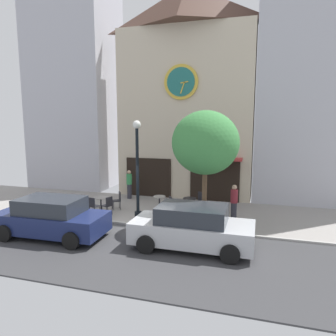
# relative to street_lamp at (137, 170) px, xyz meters

# --- Properties ---
(ground_plane) EXTENTS (27.33, 10.44, 0.13)m
(ground_plane) POSITION_rel_street_lamp_xyz_m (0.48, -0.85, -2.32)
(ground_plane) COLOR gray
(clock_building) EXTENTS (7.91, 3.55, 12.14)m
(clock_building) POSITION_rel_street_lamp_xyz_m (0.93, 5.51, 3.98)
(clock_building) COLOR beige
(clock_building) RESTS_ON ground_plane
(neighbor_building_left) EXTENTS (5.50, 4.06, 13.12)m
(neighbor_building_left) POSITION_rel_street_lamp_xyz_m (-7.10, 6.41, 4.27)
(neighbor_building_left) COLOR #B2B2BC
(neighbor_building_left) RESTS_ON ground_plane
(neighbor_building_right) EXTENTS (6.79, 3.46, 14.23)m
(neighbor_building_right) POSITION_rel_street_lamp_xyz_m (8.34, 6.10, 4.82)
(neighbor_building_right) COLOR #B2B2BC
(neighbor_building_right) RESTS_ON ground_plane
(street_lamp) EXTENTS (0.36, 0.36, 4.52)m
(street_lamp) POSITION_rel_street_lamp_xyz_m (0.00, 0.00, 0.00)
(street_lamp) COLOR black
(street_lamp) RESTS_ON ground_plane
(street_tree) EXTENTS (2.79, 2.51, 4.93)m
(street_tree) POSITION_rel_street_lamp_xyz_m (3.10, -0.21, 1.30)
(street_tree) COLOR brown
(street_tree) RESTS_ON ground_plane
(cafe_table_center_left) EXTENTS (0.73, 0.73, 0.72)m
(cafe_table_center_left) POSITION_rel_street_lamp_xyz_m (-2.27, 0.67, -1.78)
(cafe_table_center_left) COLOR black
(cafe_table_center_left) RESTS_ON ground_plane
(cafe_table_near_door) EXTENTS (0.63, 0.63, 0.75)m
(cafe_table_near_door) POSITION_rel_street_lamp_xyz_m (0.52, 1.58, -1.80)
(cafe_table_near_door) COLOR black
(cafe_table_near_door) RESTS_ON ground_plane
(cafe_table_near_curb) EXTENTS (0.65, 0.65, 0.76)m
(cafe_table_near_curb) POSITION_rel_street_lamp_xyz_m (2.08, 1.59, -1.78)
(cafe_table_near_curb) COLOR black
(cafe_table_near_curb) RESTS_ON ground_plane
(cafe_table_leftmost) EXTENTS (0.70, 0.70, 0.72)m
(cafe_table_leftmost) POSITION_rel_street_lamp_xyz_m (3.31, 1.05, -1.79)
(cafe_table_leftmost) COLOR black
(cafe_table_leftmost) RESTS_ON ground_plane
(cafe_chair_corner) EXTENTS (0.47, 0.47, 0.90)m
(cafe_chair_corner) POSITION_rel_street_lamp_xyz_m (-2.25, -0.12, -1.76)
(cafe_chair_corner) COLOR black
(cafe_chair_corner) RESTS_ON ground_plane
(cafe_chair_under_awning) EXTENTS (0.56, 0.56, 0.90)m
(cafe_chair_under_awning) POSITION_rel_street_lamp_xyz_m (3.89, 0.43, -1.76)
(cafe_chair_under_awning) COLOR black
(cafe_chair_under_awning) RESTS_ON ground_plane
(cafe_chair_facing_wall) EXTENTS (0.53, 0.53, 0.90)m
(cafe_chair_facing_wall) POSITION_rel_street_lamp_xyz_m (-1.63, 0.20, -1.76)
(cafe_chair_facing_wall) COLOR black
(cafe_chair_facing_wall) RESTS_ON ground_plane
(cafe_chair_near_tree) EXTENTS (0.55, 0.55, 0.90)m
(cafe_chair_near_tree) POSITION_rel_street_lamp_xyz_m (1.34, 1.12, -1.76)
(cafe_chair_near_tree) COLOR black
(cafe_chair_near_tree) RESTS_ON ground_plane
(cafe_chair_curbside) EXTENTS (0.56, 0.56, 0.90)m
(cafe_chair_curbside) POSITION_rel_street_lamp_xyz_m (-1.60, 1.25, -1.76)
(cafe_chair_curbside) COLOR black
(cafe_chair_curbside) RESTS_ON ground_plane
(cafe_chair_by_entrance) EXTENTS (0.43, 0.43, 0.90)m
(cafe_chair_by_entrance) POSITION_rel_street_lamp_xyz_m (2.51, 0.91, -1.76)
(cafe_chair_by_entrance) COLOR black
(cafe_chair_by_entrance) RESTS_ON ground_plane
(cafe_chair_mid_row) EXTENTS (0.56, 0.56, 0.90)m
(cafe_chair_mid_row) POSITION_rel_street_lamp_xyz_m (-2.90, 0.14, -1.76)
(cafe_chair_mid_row) COLOR black
(cafe_chair_mid_row) RESTS_ON ground_plane
(cafe_chair_outer) EXTENTS (0.51, 0.51, 0.90)m
(cafe_chair_outer) POSITION_rel_street_lamp_xyz_m (2.48, 2.34, -1.76)
(cafe_chair_outer) COLOR black
(cafe_chair_outer) RESTS_ON ground_plane
(pedestrian_green) EXTENTS (0.36, 0.36, 1.67)m
(pedestrian_green) POSITION_rel_street_lamp_xyz_m (-1.93, 3.46, -1.43)
(pedestrian_green) COLOR #2D2D38
(pedestrian_green) RESTS_ON ground_plane
(pedestrian_maroon) EXTENTS (0.35, 0.35, 1.67)m
(pedestrian_maroon) POSITION_rel_street_lamp_xyz_m (4.26, 0.98, -1.43)
(pedestrian_maroon) COLOR #2D2D38
(pedestrian_maroon) RESTS_ON ground_plane
(parked_car_navy) EXTENTS (4.34, 2.11, 1.55)m
(parked_car_navy) POSITION_rel_street_lamp_xyz_m (-2.42, -3.00, -1.53)
(parked_car_navy) COLOR navy
(parked_car_navy) RESTS_ON ground_plane
(parked_car_silver) EXTENTS (4.30, 2.03, 1.55)m
(parked_car_silver) POSITION_rel_street_lamp_xyz_m (3.08, -2.52, -1.53)
(parked_car_silver) COLOR #B7BABF
(parked_car_silver) RESTS_ON ground_plane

